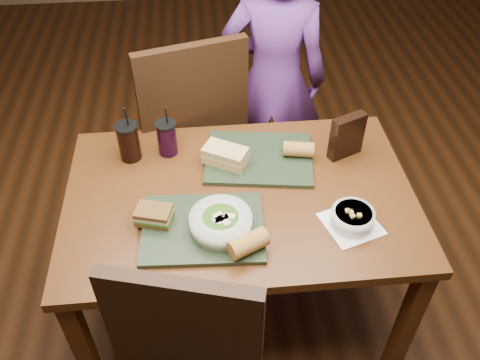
% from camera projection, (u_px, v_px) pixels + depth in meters
% --- Properties ---
extents(ground, '(6.00, 6.00, 0.00)m').
position_uv_depth(ground, '(240.00, 306.00, 2.41)').
color(ground, '#381C0B').
rests_on(ground, ground).
extents(dining_table, '(1.30, 0.85, 0.75)m').
position_uv_depth(dining_table, '(240.00, 210.00, 1.96)').
color(dining_table, '#4C280F').
rests_on(dining_table, ground).
extents(chair_far, '(0.59, 0.60, 1.11)m').
position_uv_depth(chair_far, '(196.00, 127.00, 2.41)').
color(chair_far, black).
rests_on(chair_far, ground).
extents(diner, '(0.59, 0.45, 1.43)m').
position_uv_depth(diner, '(274.00, 80.00, 2.53)').
color(diner, '#5E2C7B').
rests_on(diner, ground).
extents(tray_near, '(0.44, 0.34, 0.02)m').
position_uv_depth(tray_near, '(203.00, 228.00, 1.76)').
color(tray_near, black).
rests_on(tray_near, dining_table).
extents(tray_far, '(0.46, 0.38, 0.02)m').
position_uv_depth(tray_far, '(259.00, 158.00, 2.03)').
color(tray_far, black).
rests_on(tray_far, dining_table).
extents(salad_bowl, '(0.21, 0.21, 0.07)m').
position_uv_depth(salad_bowl, '(221.00, 222.00, 1.72)').
color(salad_bowl, silver).
rests_on(salad_bowl, tray_near).
extents(soup_bowl, '(0.23, 0.23, 0.07)m').
position_uv_depth(soup_bowl, '(353.00, 218.00, 1.76)').
color(soup_bowl, white).
rests_on(soup_bowl, dining_table).
extents(sandwich_near, '(0.14, 0.11, 0.06)m').
position_uv_depth(sandwich_near, '(154.00, 215.00, 1.75)').
color(sandwich_near, '#593819').
rests_on(sandwich_near, tray_near).
extents(sandwich_far, '(0.19, 0.16, 0.07)m').
position_uv_depth(sandwich_far, '(225.00, 155.00, 1.97)').
color(sandwich_far, tan).
rests_on(sandwich_far, tray_far).
extents(baguette_near, '(0.15, 0.12, 0.07)m').
position_uv_depth(baguette_near, '(248.00, 243.00, 1.65)').
color(baguette_near, '#AD7533').
rests_on(baguette_near, tray_near).
extents(baguette_far, '(0.13, 0.08, 0.06)m').
position_uv_depth(baguette_far, '(298.00, 149.00, 2.01)').
color(baguette_far, '#AD7533').
rests_on(baguette_far, tray_far).
extents(cup_cola, '(0.09, 0.09, 0.25)m').
position_uv_depth(cup_cola, '(129.00, 141.00, 1.99)').
color(cup_cola, black).
rests_on(cup_cola, dining_table).
extents(cup_berry, '(0.08, 0.08, 0.23)m').
position_uv_depth(cup_berry, '(167.00, 138.00, 2.02)').
color(cup_berry, black).
rests_on(cup_berry, dining_table).
extents(chip_bag, '(0.15, 0.10, 0.19)m').
position_uv_depth(chip_bag, '(347.00, 136.00, 2.00)').
color(chip_bag, black).
rests_on(chip_bag, dining_table).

